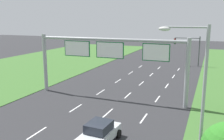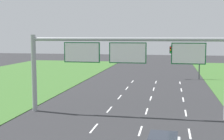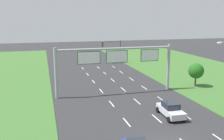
{
  "view_description": "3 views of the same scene",
  "coord_description": "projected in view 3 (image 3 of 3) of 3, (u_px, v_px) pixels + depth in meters",
  "views": [
    {
      "loc": [
        10.48,
        -8.62,
        8.76
      ],
      "look_at": [
        -0.41,
        18.4,
        2.79
      ],
      "focal_mm": 40.0,
      "sensor_mm": 36.0,
      "label": 1
    },
    {
      "loc": [
        3.8,
        -10.1,
        6.97
      ],
      "look_at": [
        -1.71,
        19.17,
        3.61
      ],
      "focal_mm": 50.0,
      "sensor_mm": 36.0,
      "label": 2
    },
    {
      "loc": [
        -9.86,
        -17.45,
        10.82
      ],
      "look_at": [
        -0.52,
        16.29,
        3.53
      ],
      "focal_mm": 40.0,
      "sensor_mm": 36.0,
      "label": 3
    }
  ],
  "objects": [
    {
      "name": "lane_dashes_inner_left",
      "position": [
        118.0,
        112.0,
        29.28
      ],
      "size": [
        0.14,
        56.4,
        0.01
      ],
      "color": "white",
      "rests_on": "ground_plane"
    },
    {
      "name": "lane_dashes_inner_right",
      "position": [
        146.0,
        109.0,
        30.2
      ],
      "size": [
        0.14,
        56.4,
        0.01
      ],
      "color": "white",
      "rests_on": "ground_plane"
    },
    {
      "name": "lane_dashes_slip",
      "position": [
        172.0,
        107.0,
        31.11
      ],
      "size": [
        0.14,
        56.4,
        0.01
      ],
      "color": "white",
      "rests_on": "ground_plane"
    },
    {
      "name": "car_lead_silver",
      "position": [
        171.0,
        110.0,
        27.84
      ],
      "size": [
        2.2,
        4.18,
        1.64
      ],
      "rotation": [
        0.0,
        0.0,
        -0.05
      ],
      "color": "silver",
      "rests_on": "ground_plane"
    },
    {
      "name": "sign_gantry",
      "position": [
        116.0,
        60.0,
        35.6
      ],
      "size": [
        17.24,
        0.44,
        7.0
      ],
      "color": "#9EA0A5",
      "rests_on": "ground_plane"
    },
    {
      "name": "traffic_light_mast",
      "position": [
        113.0,
        48.0,
        60.13
      ],
      "size": [
        4.76,
        0.49,
        5.6
      ],
      "color": "#47494F",
      "rests_on": "ground_plane"
    },
    {
      "name": "roadside_tree_mid",
      "position": [
        196.0,
        71.0,
        39.73
      ],
      "size": [
        2.45,
        2.45,
        3.81
      ],
      "color": "#513823",
      "rests_on": "ground_plane"
    }
  ]
}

